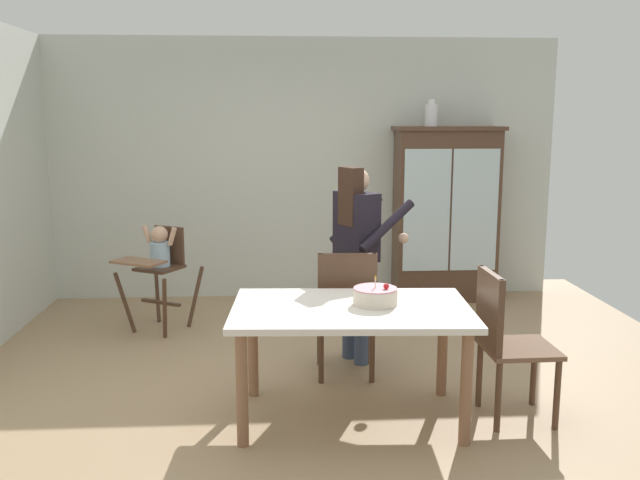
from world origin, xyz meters
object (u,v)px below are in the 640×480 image
at_px(adult_person, 357,240).
at_px(ceramic_vase, 431,114).
at_px(birthday_cake, 375,296).
at_px(high_chair_with_toddler, 159,259).
at_px(dining_chair_far_side, 346,305).
at_px(dining_chair_right_end, 504,335).
at_px(dining_table, 351,321).
at_px(china_cabinet, 445,214).

bearing_deg(adult_person, ceramic_vase, -56.38).
relative_size(ceramic_vase, birthday_cake, 0.96).
distance_m(high_chair_with_toddler, birthday_cake, 2.53).
bearing_deg(birthday_cake, high_chair_with_toddler, 131.27).
distance_m(dining_chair_far_side, dining_chair_right_end, 1.18).
distance_m(ceramic_vase, dining_chair_right_end, 3.20).
bearing_deg(dining_table, ceramic_vase, 68.67).
bearing_deg(adult_person, china_cabinet, -60.68).
bearing_deg(ceramic_vase, china_cabinet, -1.19).
xyz_separation_m(dining_chair_far_side, dining_chair_right_end, (0.92, -0.73, 0.00)).
xyz_separation_m(ceramic_vase, birthday_cake, (-0.95, -2.80, -1.13)).
xyz_separation_m(china_cabinet, ceramic_vase, (-0.18, 0.00, 1.01)).
relative_size(dining_table, dining_chair_far_side, 1.59).
xyz_separation_m(china_cabinet, dining_chair_right_end, (-0.33, -2.89, -0.35)).
distance_m(ceramic_vase, dining_chair_far_side, 2.77).
height_order(adult_person, dining_chair_far_side, adult_person).
bearing_deg(dining_table, china_cabinet, 65.59).
xyz_separation_m(dining_table, dining_chair_right_end, (0.96, -0.06, -0.09)).
height_order(ceramic_vase, birthday_cake, ceramic_vase).
xyz_separation_m(china_cabinet, dining_table, (-1.29, -2.83, -0.26)).
xyz_separation_m(ceramic_vase, high_chair_with_toddler, (-2.62, -0.90, -1.27)).
bearing_deg(ceramic_vase, adult_person, -117.92).
bearing_deg(dining_chair_far_side, dining_table, 88.69).
height_order(birthday_cake, dining_chair_far_side, dining_chair_far_side).
bearing_deg(adult_person, high_chair_with_toddler, 33.10).
height_order(adult_person, birthday_cake, adult_person).
bearing_deg(dining_chair_right_end, high_chair_with_toddler, 50.02).
distance_m(dining_table, dining_chair_far_side, 0.68).
distance_m(high_chair_with_toddler, adult_person, 1.92).
bearing_deg(dining_chair_far_side, dining_chair_right_end, 143.45).
distance_m(ceramic_vase, dining_table, 3.30).
xyz_separation_m(ceramic_vase, dining_table, (-1.11, -2.84, -1.28)).
distance_m(china_cabinet, birthday_cake, 3.01).
distance_m(china_cabinet, dining_chair_right_end, 2.93).
distance_m(ceramic_vase, adult_person, 2.25).
distance_m(china_cabinet, ceramic_vase, 1.03).
bearing_deg(china_cabinet, high_chair_with_toddler, -162.26).
xyz_separation_m(ceramic_vase, dining_chair_far_side, (-1.07, -2.16, -1.37)).
relative_size(china_cabinet, dining_table, 1.18).
bearing_deg(dining_chair_right_end, ceramic_vase, -3.99).
distance_m(adult_person, birthday_cake, 1.01).
distance_m(high_chair_with_toddler, dining_chair_right_end, 3.17).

